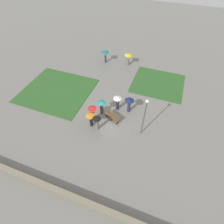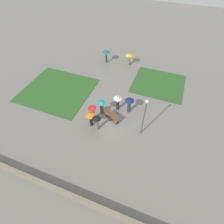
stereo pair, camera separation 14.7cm
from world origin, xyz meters
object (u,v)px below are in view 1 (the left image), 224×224
Objects in this scene: lone_walker_far_path at (105,53)px; lone_walker_mid_plaza at (128,57)px; crowd_person_orange at (91,118)px; crowd_person_black at (97,121)px; crowd_person_red at (93,111)px; crowd_person_white at (118,101)px; crowd_person_teal at (102,105)px; lamp_post at (145,114)px; park_bench at (113,116)px; crowd_person_navy at (129,103)px.

lone_walker_far_path is 3.56m from lone_walker_mid_plaza.
crowd_person_black is at bearing -33.60° from crowd_person_orange.
crowd_person_red is at bearing 150.73° from crowd_person_black.
crowd_person_white is 1.02× the size of lone_walker_far_path.
crowd_person_black is at bearing 100.86° from crowd_person_teal.
crowd_person_black is at bearing -166.32° from lamp_post.
park_bench is 1.72m from crowd_person_teal.
lamp_post is at bearing -9.87° from crowd_person_orange.
park_bench is 0.99× the size of lone_walker_far_path.
crowd_person_red is at bearing 81.69° from crowd_person_orange.
lone_walker_mid_plaza is at bearing 69.46° from crowd_person_orange.
crowd_person_red is at bearing -135.68° from crowd_person_navy.
crowd_person_white is (1.47, 1.22, 0.06)m from crowd_person_teal.
crowd_person_white reaches higher than crowd_person_black.
lamp_post is 5.71m from crowd_person_red.
lamp_post is at bearing 172.25° from crowd_person_red.
crowd_person_black is at bearing -116.26° from crowd_person_navy.
crowd_person_black is at bearing 124.25° from crowd_person_red.
park_bench is 2.57m from crowd_person_orange.
lamp_post is 2.59× the size of crowd_person_black.
crowd_person_teal reaches higher than park_bench.
lamp_post is at bearing -163.10° from lone_walker_mid_plaza.
lamp_post reaches higher than crowd_person_red.
crowd_person_red is 11.88m from lone_walker_far_path.
crowd_person_orange is at bearing 19.15° from crowd_person_white.
crowd_person_black is 0.95× the size of crowd_person_white.
crowd_person_white is (1.81, 3.32, 0.03)m from crowd_person_orange.
lamp_post reaches higher than crowd_person_white.
crowd_person_black is 0.99× the size of crowd_person_teal.
crowd_person_orange is at bearing -175.70° from crowd_person_black.
crowd_person_navy is 9.87m from lone_walker_mid_plaza.
lone_walker_far_path is (-8.55, 11.44, -1.55)m from lamp_post.
crowd_person_orange is at bearing 172.96° from lone_walker_mid_plaza.
lamp_post is (3.45, -0.74, 2.56)m from park_bench.
crowd_person_orange is 0.82m from crowd_person_black.
crowd_person_red is at bearing 172.07° from lone_walker_mid_plaza.
lone_walker_far_path is at bearing 132.70° from crowd_person_navy.
crowd_person_teal is at bearing 61.27° from crowd_person_orange.
crowd_person_navy is 1.04× the size of lone_walker_mid_plaza.
crowd_person_red is 3.16m from crowd_person_white.
park_bench is 4.36m from lamp_post.
crowd_person_orange is at bearing -125.90° from crowd_person_navy.
park_bench is 1.00× the size of crowd_person_teal.
crowd_person_navy reaches higher than lone_walker_far_path.
crowd_person_black is at bearing 151.29° from lone_walker_far_path.
crowd_person_teal is at bearing -173.18° from park_bench.
crowd_person_black is 2.35m from crowd_person_teal.
crowd_person_white is (-0.02, 1.69, 0.79)m from park_bench.
park_bench is at bearing 48.31° from crowd_person_white.
lone_walker_far_path is (-6.43, 8.92, 0.14)m from crowd_person_navy.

